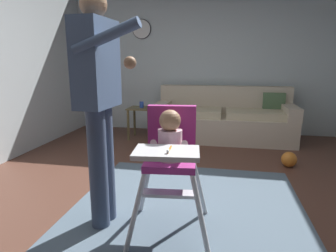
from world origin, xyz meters
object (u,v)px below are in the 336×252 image
at_px(adult_standing, 99,100).
at_px(toy_ball, 289,159).
at_px(high_chair, 170,148).
at_px(sippy_cup, 142,105).
at_px(couch, 224,119).
at_px(side_table, 141,116).
at_px(wall_clock, 142,29).

height_order(adult_standing, toy_ball, adult_standing).
bearing_deg(high_chair, sippy_cup, -165.54).
height_order(couch, side_table, couch).
height_order(toy_ball, wall_clock, wall_clock).
relative_size(adult_standing, side_table, 3.34).
bearing_deg(toy_ball, sippy_cup, 155.53).
distance_m(toy_ball, sippy_cup, 2.40).
height_order(adult_standing, wall_clock, wall_clock).
bearing_deg(sippy_cup, toy_ball, -24.47).
bearing_deg(couch, sippy_cup, -80.85).
xyz_separation_m(high_chair, sippy_cup, (-0.96, 2.60, -0.08)).
xyz_separation_m(couch, toy_ball, (0.80, -1.19, -0.24)).
height_order(couch, adult_standing, adult_standing).
distance_m(toy_ball, wall_clock, 3.34).
xyz_separation_m(side_table, sippy_cup, (0.01, 0.00, 0.19)).
bearing_deg(side_table, sippy_cup, 0.00).
xyz_separation_m(toy_ball, side_table, (-2.15, 0.97, 0.29)).
height_order(adult_standing, side_table, adult_standing).
relative_size(toy_ball, wall_clock, 0.54).
distance_m(high_chair, adult_standing, 0.63).
xyz_separation_m(couch, wall_clock, (-1.51, 0.48, 1.50)).
height_order(high_chair, sippy_cup, high_chair).
height_order(high_chair, side_table, high_chair).
xyz_separation_m(adult_standing, side_table, (-0.43, 2.57, -0.61)).
xyz_separation_m(high_chair, adult_standing, (-0.54, 0.03, 0.33)).
bearing_deg(high_chair, toy_ball, 138.22).
height_order(couch, sippy_cup, couch).
bearing_deg(side_table, adult_standing, -80.42).
relative_size(couch, toy_ball, 11.84).
relative_size(adult_standing, sippy_cup, 17.38).
bearing_deg(high_chair, couch, 166.45).
bearing_deg(side_table, toy_ball, -24.34).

